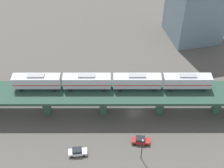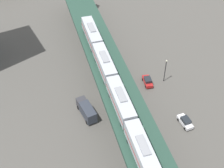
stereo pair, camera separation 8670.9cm
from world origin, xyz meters
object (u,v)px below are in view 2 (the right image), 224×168
object	(u,v)px
subway_train	(112,80)
street_car_red	(148,81)
street_lamp	(165,69)
delivery_truck	(86,110)
street_car_white	(185,121)

from	to	relation	value
subway_train	street_car_red	world-z (taller)	subway_train
street_lamp	delivery_truck	bearing A→B (deg)	-177.46
subway_train	street_lamp	world-z (taller)	subway_train
street_car_white	street_lamp	bearing A→B (deg)	72.62
delivery_truck	street_car_white	bearing A→B (deg)	-35.99
street_car_red	street_lamp	size ratio (longest dim) A/B	0.68
street_lamp	street_car_red	bearing A→B (deg)	164.55
street_car_red	delivery_truck	xyz separation A→B (m)	(-18.41, -2.20, 0.82)
subway_train	street_lamp	size ratio (longest dim) A/B	7.08
subway_train	street_lamp	distance (m)	18.38
street_car_red	subway_train	bearing A→B (deg)	-161.80
subway_train	delivery_truck	size ratio (longest dim) A/B	6.77
street_car_white	delivery_truck	distance (m)	22.59
subway_train	delivery_truck	distance (m)	10.20
delivery_truck	subway_train	bearing A→B (deg)	-19.74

